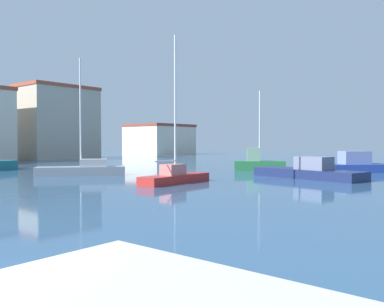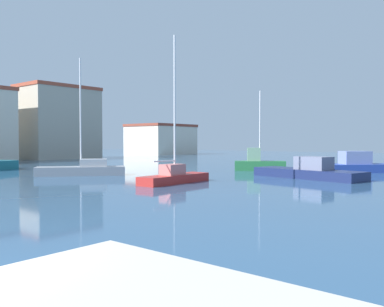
% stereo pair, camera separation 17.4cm
% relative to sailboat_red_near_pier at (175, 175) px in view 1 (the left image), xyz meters
% --- Properties ---
extents(water, '(160.00, 160.00, 0.00)m').
position_rel_sailboat_red_near_pier_xyz_m(water, '(-2.09, 9.68, -0.49)').
color(water, '#2D5175').
rests_on(water, ground).
extents(sailboat_red_near_pier, '(5.53, 1.62, 9.26)m').
position_rel_sailboat_red_near_pier_xyz_m(sailboat_red_near_pier, '(0.00, 0.00, 0.00)').
color(sailboat_red_near_pier, '#B22823').
rests_on(sailboat_red_near_pier, water).
extents(sailboat_grey_outer_mooring, '(6.25, 5.51, 8.99)m').
position_rel_sailboat_red_near_pier_xyz_m(sailboat_grey_outer_mooring, '(-0.18, 9.32, 0.00)').
color(sailboat_grey_outer_mooring, gray).
rests_on(sailboat_grey_outer_mooring, water).
extents(motorboat_blue_distant_east, '(7.18, 7.07, 1.79)m').
position_rel_sailboat_red_near_pier_xyz_m(motorboat_blue_distant_east, '(16.74, -5.97, 0.07)').
color(motorboat_blue_distant_east, '#233D93').
rests_on(motorboat_blue_distant_east, water).
extents(motorboat_navy_mid_harbor, '(4.07, 8.53, 1.55)m').
position_rel_sailboat_red_near_pier_xyz_m(motorboat_navy_mid_harbor, '(8.62, -5.10, -0.01)').
color(motorboat_navy_mid_harbor, '#19234C').
rests_on(motorboat_navy_mid_harbor, water).
extents(sailboat_green_center_channel, '(3.55, 4.42, 7.13)m').
position_rel_sailboat_red_near_pier_xyz_m(sailboat_green_center_channel, '(12.90, 1.49, 0.20)').
color(sailboat_green_center_channel, '#28703D').
rests_on(sailboat_green_center_channel, water).
extents(warehouse_block, '(10.96, 7.46, 10.92)m').
position_rel_sailboat_red_near_pier_xyz_m(warehouse_block, '(15.71, 37.84, 4.98)').
color(warehouse_block, '#B2A893').
rests_on(warehouse_block, ground).
extents(harbor_office, '(11.68, 9.79, 6.01)m').
position_rel_sailboat_red_near_pier_xyz_m(harbor_office, '(40.36, 40.12, 2.53)').
color(harbor_office, beige).
rests_on(harbor_office, ground).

